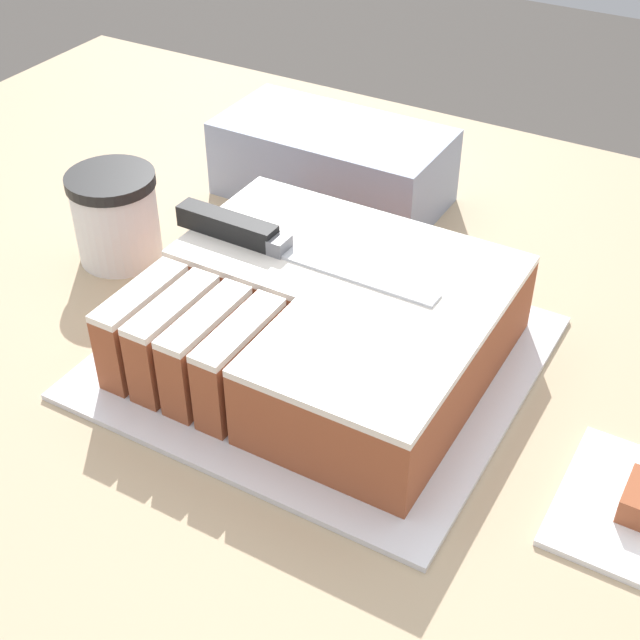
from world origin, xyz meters
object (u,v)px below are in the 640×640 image
object	(u,v)px
knife	(249,236)
coffee_cup	(116,217)
cake_board	(320,357)
cake	(326,319)
storage_box	(333,163)

from	to	relation	value
knife	coffee_cup	xyz separation A→B (m)	(-0.19, 0.02, -0.05)
coffee_cup	cake_board	bearing A→B (deg)	-9.08
cake	coffee_cup	bearing A→B (deg)	171.84
knife	storage_box	xyz separation A→B (m)	(-0.05, 0.26, -0.05)
storage_box	cake	bearing A→B (deg)	-61.91
coffee_cup	storage_box	bearing A→B (deg)	59.44
knife	cake_board	bearing A→B (deg)	-14.39
cake	knife	xyz separation A→B (m)	(-0.10, 0.02, 0.05)
cake	knife	size ratio (longest dim) A/B	1.14
cake_board	knife	bearing A→B (deg)	165.09
cake	coffee_cup	size ratio (longest dim) A/B	3.07
coffee_cup	storage_box	distance (m)	0.27
cake_board	storage_box	bearing A→B (deg)	117.04
cake	storage_box	world-z (taller)	storage_box
cake	knife	world-z (taller)	knife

